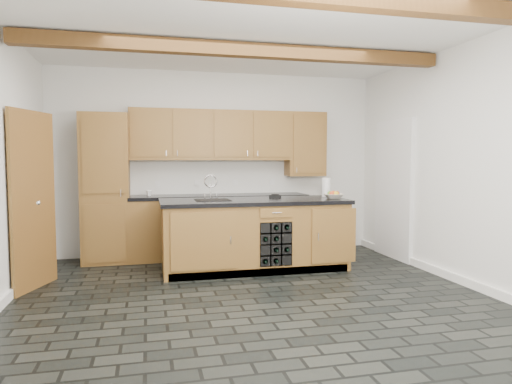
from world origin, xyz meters
TOP-DOWN VIEW (x-y plane):
  - ground at (0.00, 0.00)m, footprint 5.00×5.00m
  - room_shell at (-0.09, 0.53)m, footprint 5.01×5.00m
  - back_cabinetry at (-0.38, 2.24)m, footprint 3.65×0.62m
  - island at (0.31, 1.28)m, footprint 2.48×0.96m
  - faucet at (-0.25, 1.33)m, footprint 0.45×0.40m
  - kitchen_scale at (0.65, 1.52)m, footprint 0.17×0.11m
  - fruit_bowl at (1.38, 1.17)m, footprint 0.31×0.31m
  - fruit_cluster at (1.38, 1.17)m, footprint 0.16×0.17m
  - paper_towel at (1.41, 1.50)m, footprint 0.13×0.13m
  - mug at (-1.06, 2.19)m, footprint 0.11×0.11m

SIDE VIEW (x-z plane):
  - ground at x=0.00m, z-range 0.00..0.00m
  - island at x=0.31m, z-range 0.00..0.93m
  - kitchen_scale at x=0.65m, z-range 0.93..0.98m
  - fruit_bowl at x=1.38m, z-range 0.93..1.00m
  - faucet at x=-0.25m, z-range 0.79..1.14m
  - mug at x=-1.06m, z-range 0.93..1.01m
  - back_cabinetry at x=-0.38m, z-range -0.12..2.08m
  - fruit_cluster at x=1.38m, z-range 0.96..1.03m
  - paper_towel at x=1.41m, z-range 0.93..1.20m
  - room_shell at x=-0.09m, z-range -0.97..4.03m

